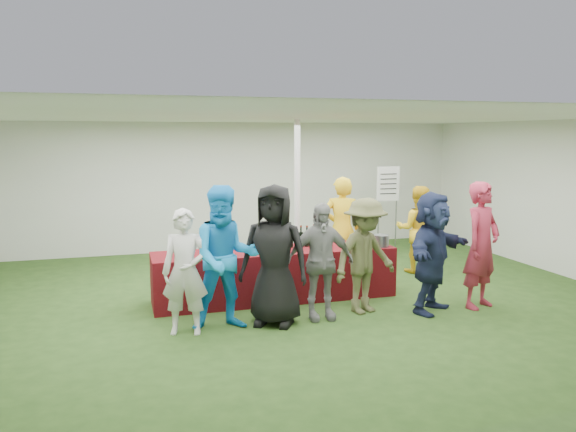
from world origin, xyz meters
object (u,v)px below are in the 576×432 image
object	(u,v)px
staff_pourer	(342,229)
staff_back	(417,229)
customer_6	(482,245)
customer_0	(185,272)
dump_bucket	(381,241)
customer_3	(320,261)
customer_4	(365,256)
wine_list_sign	(388,190)
serving_table	(275,274)
customer_5	(432,252)
customer_2	(274,255)
customer_1	(226,258)

from	to	relation	value
staff_pourer	staff_back	distance (m)	1.53
customer_6	staff_pourer	bearing A→B (deg)	101.16
customer_0	dump_bucket	bearing A→B (deg)	30.11
customer_3	customer_4	world-z (taller)	customer_4
wine_list_sign	staff_back	distance (m)	1.69
serving_table	staff_pourer	world-z (taller)	staff_pourer
customer_4	customer_6	bearing A→B (deg)	-27.27
serving_table	customer_5	bearing A→B (deg)	-31.85
wine_list_sign	staff_pourer	size ratio (longest dim) A/B	1.02
customer_6	customer_3	bearing A→B (deg)	152.03
wine_list_sign	serving_table	bearing A→B (deg)	-141.21
customer_2	serving_table	bearing A→B (deg)	103.35
staff_back	customer_2	bearing A→B (deg)	59.76
customer_5	customer_6	world-z (taller)	customer_6
customer_2	staff_pourer	bearing A→B (deg)	76.31
serving_table	customer_3	bearing A→B (deg)	-72.56
wine_list_sign	customer_0	xyz separation A→B (m)	(-4.51, -3.57, -0.54)
serving_table	staff_back	size ratio (longest dim) A/B	2.32
staff_back	staff_pourer	bearing A→B (deg)	34.79
staff_back	customer_1	size ratio (longest dim) A/B	0.85
serving_table	customer_5	distance (m)	2.31
customer_0	customer_1	world-z (taller)	customer_1
dump_bucket	customer_6	distance (m)	1.47
customer_3	customer_6	bearing A→B (deg)	-1.67
customer_0	customer_5	xyz separation A→B (m)	(3.36, -0.09, 0.06)
dump_bucket	customer_4	world-z (taller)	customer_4
dump_bucket	staff_pourer	xyz separation A→B (m)	(-0.27, 0.92, 0.04)
customer_1	customer_4	distance (m)	1.95
customer_5	customer_4	bearing A→B (deg)	130.35
wine_list_sign	customer_1	xyz separation A→B (m)	(-4.00, -3.54, -0.40)
dump_bucket	staff_back	xyz separation A→B (m)	(1.25, 1.10, -0.06)
staff_pourer	customer_6	distance (m)	2.34
customer_4	customer_3	bearing A→B (deg)	167.46
serving_table	customer_4	world-z (taller)	customer_4
customer_1	customer_6	size ratio (longest dim) A/B	1.02
customer_5	staff_pourer	bearing A→B (deg)	70.93
customer_5	customer_1	bearing A→B (deg)	141.67
dump_bucket	customer_0	distance (m)	3.18
wine_list_sign	staff_back	xyz separation A→B (m)	(-0.20, -1.59, -0.54)
customer_0	customer_5	bearing A→B (deg)	12.50
customer_2	customer_5	bearing A→B (deg)	26.07
staff_back	customer_5	size ratio (longest dim) A/B	0.92
dump_bucket	customer_1	xyz separation A→B (m)	(-2.55, -0.85, 0.07)
customer_0	customer_5	world-z (taller)	customer_5
staff_back	customer_6	xyz separation A→B (m)	(-0.17, -2.09, 0.12)
customer_6	wine_list_sign	bearing A→B (deg)	60.21
dump_bucket	customer_4	bearing A→B (deg)	-128.95
customer_2	customer_3	xyz separation A→B (m)	(0.63, 0.02, -0.13)
customer_1	customer_2	xyz separation A→B (m)	(0.63, 0.00, -0.00)
staff_back	customer_5	xyz separation A→B (m)	(-0.95, -2.07, 0.06)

